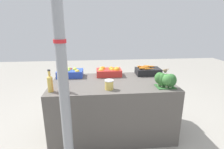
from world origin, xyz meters
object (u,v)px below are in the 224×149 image
Objects in this scene: support_pole at (60,49)px; orange_crate at (109,72)px; sparrow_bird at (165,70)px; juice_bottle_golden at (50,83)px; carrot_crate at (148,71)px; juice_bottle_ruby at (61,82)px; pickle_jar at (109,85)px; apple_crate at (70,73)px; broccoli_pile at (166,80)px.

support_pole reaches higher than orange_crate.
sparrow_bird is at bearing 22.55° from support_pole.
support_pole is 0.66m from juice_bottle_golden.
carrot_crate is 0.55m from sparrow_bird.
sparrow_bird is at bearing -85.47° from carrot_crate.
orange_crate is 1.37× the size of juice_bottle_ruby.
pickle_jar is at bearing -138.76° from carrot_crate.
support_pole is 0.62m from juice_bottle_ruby.
juice_bottle_ruby is 2.28× the size of pickle_jar.
juice_bottle_ruby is (-0.59, -0.56, 0.05)m from orange_crate.
orange_crate is (0.49, 0.99, -0.48)m from support_pole.
carrot_crate is at bearing 0.06° from apple_crate.
sparrow_bird is (1.21, 0.03, 0.10)m from juice_bottle_ruby.
orange_crate is at bearing -0.16° from apple_crate.
juice_bottle_ruby is 1.22m from sparrow_bird.
broccoli_pile is (1.20, -0.56, 0.04)m from apple_crate.
sparrow_bird is (-0.00, 0.03, 0.11)m from broccoli_pile.
apple_crate is 0.57m from orange_crate.
broccoli_pile is at bearing 54.64° from sparrow_bird.
carrot_crate is at bearing 42.89° from support_pole.
support_pole is at bearing -158.73° from broccoli_pile.
carrot_crate is 1.37× the size of juice_bottle_ruby.
pickle_jar is (-0.05, -0.55, -0.00)m from orange_crate.
apple_crate is 1.32m from sparrow_bird.
juice_bottle_golden is 0.98× the size of juice_bottle_ruby.
apple_crate is 1.00× the size of orange_crate.
juice_bottle_golden is 0.13m from juice_bottle_ruby.
juice_bottle_ruby is 0.54m from pickle_jar.
juice_bottle_golden is (-0.71, -0.56, 0.04)m from orange_crate.
juice_bottle_golden is at bearing -179.91° from broccoli_pile.
apple_crate is at bearing 87.99° from juice_bottle_ruby.
support_pole is 7.10× the size of carrot_crate.
juice_bottle_golden reaches higher than pickle_jar.
juice_bottle_ruby is (-0.10, 0.43, -0.44)m from support_pole.
sparrow_bird is (1.34, 0.03, 0.10)m from juice_bottle_golden.
carrot_crate is 0.84m from pickle_jar.
juice_bottle_ruby is (-1.22, -0.00, 0.01)m from broccoli_pile.
apple_crate reaches higher than pickle_jar.
apple_crate is 1.37× the size of juice_bottle_ruby.
pickle_jar is at bearing -37.82° from sparrow_bird.
support_pole is at bearing -137.11° from carrot_crate.
apple_crate is at bearing 154.98° from broccoli_pile.
carrot_crate is 0.56m from broccoli_pile.
juice_bottle_golden is (-1.34, -0.00, 0.01)m from broccoli_pile.
orange_crate is at bearing 63.88° from support_pole.
orange_crate is at bearing 138.42° from broccoli_pile.
pickle_jar is (0.54, 0.01, -0.05)m from juice_bottle_ruby.
juice_bottle_golden is at bearing -141.92° from orange_crate.
broccoli_pile is 2.05× the size of pickle_jar.
carrot_crate is at bearing 94.52° from broccoli_pile.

